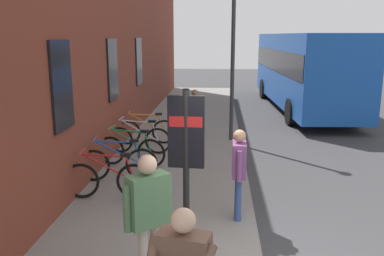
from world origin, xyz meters
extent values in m
plane|color=#38383A|center=(6.00, -1.00, 0.00)|extent=(60.00, 60.00, 0.00)
cube|color=gray|center=(8.00, 1.75, 0.06)|extent=(24.00, 3.50, 0.12)
cube|color=brown|center=(9.00, 3.80, 3.82)|extent=(22.00, 0.60, 7.64)
cube|color=black|center=(2.00, 3.48, 2.40)|extent=(0.90, 0.06, 1.60)
cube|color=black|center=(5.50, 3.48, 2.40)|extent=(0.90, 0.06, 1.60)
cube|color=black|center=(9.00, 3.48, 2.40)|extent=(0.90, 0.06, 1.60)
torus|color=black|center=(2.36, 3.36, 0.48)|extent=(0.10, 0.72, 0.72)
torus|color=black|center=(2.42, 2.31, 0.48)|extent=(0.10, 0.72, 0.72)
cylinder|color=#B21E1E|center=(2.39, 2.81, 0.76)|extent=(0.09, 1.02, 0.58)
cylinder|color=#B21E1E|center=(2.39, 2.89, 1.00)|extent=(0.08, 0.85, 0.09)
cylinder|color=#B21E1E|center=(2.42, 2.39, 0.73)|extent=(0.05, 0.19, 0.51)
cube|color=black|center=(2.41, 2.46, 1.02)|extent=(0.11, 0.21, 0.06)
cylinder|color=#B21E1E|center=(2.37, 3.31, 1.08)|extent=(0.48, 0.05, 0.02)
torus|color=black|center=(3.34, 3.42, 0.48)|extent=(0.18, 0.72, 0.72)
torus|color=black|center=(3.52, 2.38, 0.48)|extent=(0.18, 0.72, 0.72)
cylinder|color=#1E4CA5|center=(3.43, 2.87, 0.76)|extent=(0.20, 1.01, 0.58)
cylinder|color=#1E4CA5|center=(3.42, 2.95, 1.00)|extent=(0.18, 0.85, 0.09)
cylinder|color=#1E4CA5|center=(3.51, 2.45, 0.73)|extent=(0.07, 0.19, 0.51)
cube|color=black|center=(3.49, 2.53, 1.02)|extent=(0.13, 0.21, 0.06)
cylinder|color=#1E4CA5|center=(3.35, 3.37, 1.08)|extent=(0.48, 0.10, 0.02)
torus|color=black|center=(4.54, 3.35, 0.48)|extent=(0.18, 0.72, 0.72)
torus|color=black|center=(4.37, 2.31, 0.48)|extent=(0.18, 0.72, 0.72)
cylinder|color=#267F3F|center=(4.45, 2.80, 0.76)|extent=(0.20, 1.01, 0.58)
cylinder|color=#267F3F|center=(4.47, 2.88, 1.00)|extent=(0.17, 0.85, 0.09)
cylinder|color=#267F3F|center=(4.39, 2.38, 0.73)|extent=(0.07, 0.19, 0.51)
cube|color=black|center=(4.40, 2.46, 1.02)|extent=(0.13, 0.21, 0.06)
cylinder|color=#267F3F|center=(4.53, 3.30, 1.08)|extent=(0.48, 0.10, 0.02)
torus|color=black|center=(5.60, 3.37, 0.48)|extent=(0.08, 0.72, 0.72)
torus|color=black|center=(5.56, 2.33, 0.48)|extent=(0.08, 0.72, 0.72)
cylinder|color=silver|center=(5.58, 2.82, 0.76)|extent=(0.07, 1.02, 0.58)
cylinder|color=silver|center=(5.58, 2.90, 1.00)|extent=(0.06, 0.85, 0.09)
cylinder|color=silver|center=(5.57, 2.40, 0.73)|extent=(0.04, 0.19, 0.51)
cube|color=black|center=(5.57, 2.48, 1.02)|extent=(0.11, 0.20, 0.06)
cylinder|color=silver|center=(5.60, 3.32, 1.08)|extent=(0.48, 0.04, 0.02)
torus|color=black|center=(6.47, 3.34, 0.48)|extent=(0.18, 0.72, 0.72)
torus|color=black|center=(6.64, 2.31, 0.48)|extent=(0.18, 0.72, 0.72)
cylinder|color=orange|center=(6.56, 2.80, 0.76)|extent=(0.20, 1.01, 0.58)
cylinder|color=orange|center=(6.55, 2.87, 1.00)|extent=(0.17, 0.85, 0.09)
cylinder|color=orange|center=(6.63, 2.38, 0.73)|extent=(0.07, 0.19, 0.51)
cube|color=black|center=(6.62, 2.45, 1.02)|extent=(0.13, 0.21, 0.06)
cylinder|color=orange|center=(6.48, 3.29, 1.08)|extent=(0.48, 0.10, 0.02)
cylinder|color=black|center=(0.82, 1.16, 1.32)|extent=(0.10, 0.10, 2.40)
cube|color=black|center=(0.82, 1.16, 1.87)|extent=(0.12, 0.55, 1.10)
cube|color=red|center=(0.82, 1.16, 2.03)|extent=(0.12, 0.50, 0.16)
cube|color=#1951B2|center=(13.49, -3.00, 1.85)|extent=(10.61, 3.03, 3.00)
cube|color=black|center=(13.49, -3.00, 2.21)|extent=(10.40, 3.05, 0.90)
cylinder|color=black|center=(10.19, -4.37, 0.50)|extent=(1.01, 0.30, 1.00)
cylinder|color=black|center=(10.07, -1.97, 0.50)|extent=(1.01, 0.30, 1.00)
cylinder|color=black|center=(16.90, -4.03, 0.50)|extent=(1.01, 0.30, 1.00)
cylinder|color=black|center=(16.78, -1.63, 0.50)|extent=(1.01, 0.30, 1.00)
cylinder|color=#334C8C|center=(1.56, 0.32, 0.52)|extent=(0.12, 0.12, 0.79)
cylinder|color=#334C8C|center=(1.73, 0.32, 0.52)|extent=(0.12, 0.12, 0.79)
cube|color=#723F72|center=(1.64, 0.32, 1.21)|extent=(0.47, 0.24, 0.59)
sphere|color=tan|center=(1.64, 0.32, 1.62)|extent=(0.21, 0.21, 0.21)
cylinder|color=#723F72|center=(1.38, 0.33, 1.17)|extent=(0.09, 0.09, 0.53)
cylinder|color=#723F72|center=(1.91, 0.31, 1.17)|extent=(0.09, 0.09, 0.53)
cylinder|color=#4C724C|center=(7.39, 1.49, 0.50)|extent=(0.11, 0.11, 0.76)
cylinder|color=#4C724C|center=(7.29, 1.37, 0.50)|extent=(0.11, 0.11, 0.76)
cube|color=#B2A599|center=(7.34, 1.43, 1.16)|extent=(0.47, 0.47, 0.57)
sphere|color=#8C664C|center=(7.34, 1.43, 1.56)|extent=(0.21, 0.21, 0.21)
cylinder|color=#B2A599|center=(7.51, 1.61, 1.12)|extent=(0.09, 0.09, 0.50)
cylinder|color=#B2A599|center=(7.17, 1.25, 1.12)|extent=(0.09, 0.09, 0.50)
cylinder|color=#B2A599|center=(-0.41, 1.44, 0.56)|extent=(0.13, 0.13, 0.87)
cube|color=#4C724C|center=(-0.46, 1.51, 1.32)|extent=(0.52, 0.55, 0.65)
sphere|color=#D8AD8C|center=(-0.46, 1.51, 1.77)|extent=(0.24, 0.24, 0.24)
cylinder|color=#4C724C|center=(-0.64, 1.73, 1.27)|extent=(0.10, 0.10, 0.58)
cylinder|color=#4C724C|center=(-0.28, 1.30, 1.27)|extent=(0.10, 0.10, 0.58)
sphere|color=#D8AD8C|center=(-1.76, 0.97, 1.69)|extent=(0.22, 0.22, 0.22)
cylinder|color=#333338|center=(7.26, 0.30, 2.72)|extent=(0.12, 0.12, 5.21)
camera|label=1|loc=(-5.07, 0.66, 3.28)|focal=38.19mm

